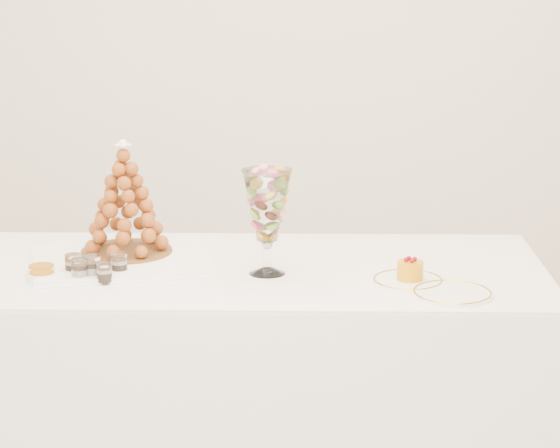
{
  "coord_description": "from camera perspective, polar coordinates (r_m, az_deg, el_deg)",
  "views": [
    {
      "loc": [
        0.29,
        -3.13,
        1.81
      ],
      "look_at": [
        0.06,
        0.22,
        0.93
      ],
      "focal_mm": 70.0,
      "sensor_mm": 36.0,
      "label": 1
    }
  ],
  "objects": [
    {
      "name": "spare_plate",
      "position": [
        3.26,
        8.99,
        -3.61
      ],
      "size": [
        0.24,
        0.24,
        0.01
      ],
      "primitive_type": "cylinder",
      "color": "white",
      "rests_on": "buffet_table"
    },
    {
      "name": "mousse_cake",
      "position": [
        3.35,
        6.81,
        -2.4
      ],
      "size": [
        0.08,
        0.08,
        0.07
      ],
      "color": "orange",
      "rests_on": "cake_plate"
    },
    {
      "name": "macaron_vase",
      "position": [
        3.37,
        -0.68,
        0.91
      ],
      "size": [
        0.15,
        0.15,
        0.33
      ],
      "color": "white",
      "rests_on": "buffet_table"
    },
    {
      "name": "buffet_table",
      "position": [
        3.63,
        -3.1,
        -8.3
      ],
      "size": [
        2.13,
        0.94,
        0.79
      ],
      "rotation": [
        0.0,
        0.0,
        0.05
      ],
      "color": "white",
      "rests_on": "ground"
    },
    {
      "name": "verrine_c",
      "position": [
        3.43,
        -8.41,
        -2.11
      ],
      "size": [
        0.06,
        0.06,
        0.07
      ],
      "primitive_type": "cylinder",
      "rotation": [
        0.0,
        0.0,
        -0.16
      ],
      "color": "white",
      "rests_on": "buffet_table"
    },
    {
      "name": "ramekin_back",
      "position": [
        3.48,
        -12.35,
        -2.41
      ],
      "size": [
        0.09,
        0.09,
        0.03
      ],
      "primitive_type": "cylinder",
      "color": "white",
      "rests_on": "buffet_table"
    },
    {
      "name": "lace_tray",
      "position": [
        3.56,
        -8.31,
        -1.91
      ],
      "size": [
        0.65,
        0.56,
        0.02
      ],
      "primitive_type": "cube",
      "rotation": [
        0.0,
        0.0,
        0.29
      ],
      "color": "white",
      "rests_on": "buffet_table"
    },
    {
      "name": "croquembouche",
      "position": [
        3.58,
        -8.11,
        1.35
      ],
      "size": [
        0.3,
        0.3,
        0.37
      ],
      "rotation": [
        0.0,
        0.0,
        0.24
      ],
      "color": "brown",
      "rests_on": "lace_tray"
    },
    {
      "name": "ramekin_front",
      "position": [
        3.42,
        -12.34,
        -2.71
      ],
      "size": [
        0.09,
        0.09,
        0.03
      ],
      "primitive_type": "cylinder",
      "color": "white",
      "rests_on": "buffet_table"
    },
    {
      "name": "cake_plate",
      "position": [
        3.36,
        6.69,
        -2.97
      ],
      "size": [
        0.22,
        0.22,
        0.01
      ],
      "primitive_type": "cylinder",
      "color": "white",
      "rests_on": "buffet_table"
    },
    {
      "name": "verrine_e",
      "position": [
        3.36,
        -9.16,
        -2.56
      ],
      "size": [
        0.05,
        0.05,
        0.06
      ],
      "primitive_type": "cylinder",
      "rotation": [
        0.0,
        0.0,
        -0.09
      ],
      "color": "white",
      "rests_on": "buffet_table"
    },
    {
      "name": "verrine_b",
      "position": [
        3.4,
        -9.76,
        -2.26
      ],
      "size": [
        0.06,
        0.06,
        0.08
      ],
      "primitive_type": "cylinder",
      "rotation": [
        0.0,
        0.0,
        0.08
      ],
      "color": "white",
      "rests_on": "buffet_table"
    },
    {
      "name": "verrine_a",
      "position": [
        3.46,
        -10.76,
        -2.1
      ],
      "size": [
        0.06,
        0.06,
        0.07
      ],
      "primitive_type": "cylinder",
      "rotation": [
        0.0,
        0.0,
        -0.18
      ],
      "color": "white",
      "rests_on": "buffet_table"
    },
    {
      "name": "verrine_d",
      "position": [
        3.39,
        -10.4,
        -2.37
      ],
      "size": [
        0.07,
        0.07,
        0.07
      ],
      "primitive_type": "cylinder",
      "rotation": [
        0.0,
        0.0,
        0.29
      ],
      "color": "white",
      "rests_on": "buffet_table"
    }
  ]
}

